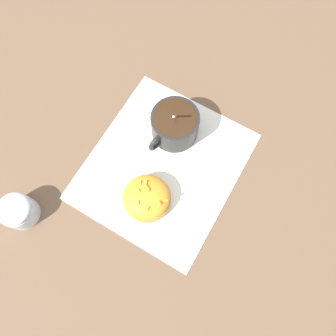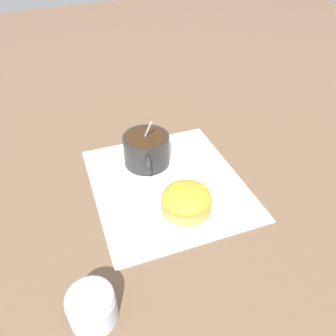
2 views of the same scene
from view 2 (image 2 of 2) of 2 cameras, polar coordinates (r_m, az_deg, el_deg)
The scene contains 5 objects.
ground_plane at distance 0.63m, azimuth -0.15°, elevation -2.68°, with size 3.00×3.00×0.00m, color brown.
paper_napkin at distance 0.63m, azimuth -0.15°, elevation -2.57°, with size 0.34×0.31×0.00m.
coffee_cup at distance 0.66m, azimuth -3.75°, elevation 3.38°, with size 0.11×0.09×0.10m.
frosted_pastry at distance 0.57m, azimuth 3.57°, elevation -5.41°, with size 0.09×0.09×0.05m.
sugar_bowl at distance 0.45m, azimuth -13.20°, elevation -22.24°, with size 0.06×0.06×0.06m.
Camera 2 is at (-0.42, 0.21, 0.42)m, focal length 35.00 mm.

